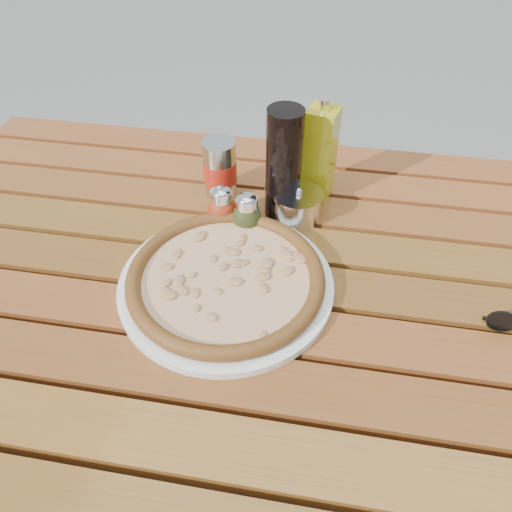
% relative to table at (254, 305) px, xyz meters
% --- Properties ---
extents(ground, '(60.00, 60.00, 0.00)m').
position_rel_table_xyz_m(ground, '(0.00, 0.00, -0.67)').
color(ground, slate).
rests_on(ground, ground).
extents(table, '(1.40, 0.90, 0.75)m').
position_rel_table_xyz_m(table, '(0.00, 0.00, 0.00)').
color(table, '#381E0C').
rests_on(table, ground).
extents(plate, '(0.43, 0.43, 0.01)m').
position_rel_table_xyz_m(plate, '(-0.04, -0.03, 0.08)').
color(plate, white).
rests_on(plate, table).
extents(pizza, '(0.44, 0.44, 0.03)m').
position_rel_table_xyz_m(pizza, '(-0.04, -0.03, 0.10)').
color(pizza, beige).
rests_on(pizza, plate).
extents(pepper_shaker, '(0.07, 0.07, 0.08)m').
position_rel_table_xyz_m(pepper_shaker, '(-0.08, 0.13, 0.11)').
color(pepper_shaker, '#B93515').
rests_on(pepper_shaker, table).
extents(oregano_shaker, '(0.07, 0.07, 0.08)m').
position_rel_table_xyz_m(oregano_shaker, '(-0.03, 0.12, 0.11)').
color(oregano_shaker, '#3A431A').
rests_on(oregano_shaker, table).
extents(dark_bottle, '(0.07, 0.07, 0.22)m').
position_rel_table_xyz_m(dark_bottle, '(0.02, 0.18, 0.19)').
color(dark_bottle, black).
rests_on(dark_bottle, table).
extents(soda_can, '(0.07, 0.07, 0.12)m').
position_rel_table_xyz_m(soda_can, '(-0.11, 0.22, 0.13)').
color(soda_can, silver).
rests_on(soda_can, table).
extents(olive_oil_cruet, '(0.07, 0.07, 0.21)m').
position_rel_table_xyz_m(olive_oil_cruet, '(0.08, 0.25, 0.17)').
color(olive_oil_cruet, '#AD9E12').
rests_on(olive_oil_cruet, table).
extents(parmesan_tin, '(0.12, 0.12, 0.07)m').
position_rel_table_xyz_m(parmesan_tin, '(0.05, 0.17, 0.11)').
color(parmesan_tin, silver).
rests_on(parmesan_tin, table).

